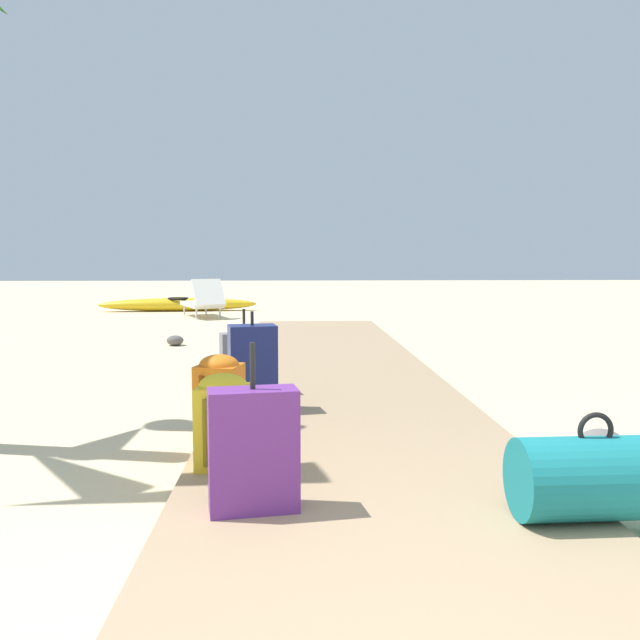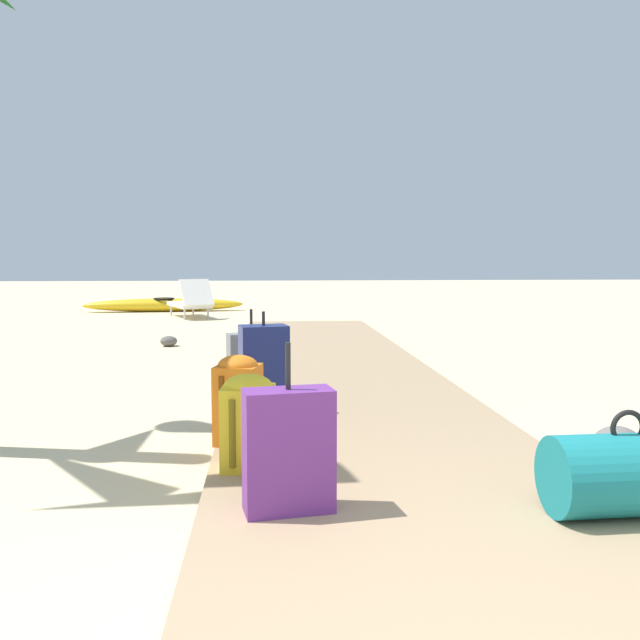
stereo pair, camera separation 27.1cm
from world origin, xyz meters
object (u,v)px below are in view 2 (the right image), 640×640
(backpack_orange, at_px, (238,397))
(lounge_chair, at_px, (191,302))
(suitcase_grey, at_px, (252,364))
(kayak, at_px, (164,305))
(duffel_bag_teal, at_px, (626,474))
(suitcase_navy, at_px, (264,368))
(suitcase_purple, at_px, (288,450))
(backpack_yellow, at_px, (248,419))

(backpack_orange, bearing_deg, lounge_chair, 98.15)
(suitcase_grey, xyz_separation_m, kayak, (-2.24, 9.89, -0.19))
(suitcase_grey, xyz_separation_m, duffel_bag_teal, (1.75, -2.82, -0.08))
(suitcase_grey, distance_m, suitcase_navy, 0.65)
(kayak, bearing_deg, duffel_bag_teal, -72.61)
(backpack_orange, distance_m, suitcase_purple, 1.18)
(duffel_bag_teal, bearing_deg, backpack_orange, 143.84)
(suitcase_purple, height_order, backpack_yellow, suitcase_purple)
(suitcase_navy, height_order, backpack_orange, suitcase_navy)
(suitcase_navy, xyz_separation_m, kayak, (-2.34, 10.52, -0.25))
(suitcase_grey, distance_m, backpack_orange, 1.51)
(lounge_chair, bearing_deg, suitcase_purple, -81.26)
(lounge_chair, height_order, kayak, lounge_chair)
(suitcase_grey, bearing_deg, backpack_yellow, -89.13)
(suitcase_grey, relative_size, suitcase_navy, 0.96)
(suitcase_purple, xyz_separation_m, kayak, (-2.47, 12.55, -0.21))
(suitcase_navy, xyz_separation_m, suitcase_purple, (0.12, -2.03, -0.04))
(duffel_bag_teal, bearing_deg, backpack_yellow, 155.22)
(kayak, bearing_deg, backpack_yellow, -79.23)
(backpack_yellow, bearing_deg, backpack_orange, 98.60)
(suitcase_navy, bearing_deg, duffel_bag_teal, -53.22)
(suitcase_navy, distance_m, lounge_chair, 8.98)
(suitcase_grey, relative_size, duffel_bag_teal, 1.02)
(backpack_orange, relative_size, duffel_bag_teal, 0.79)
(lounge_chair, bearing_deg, backpack_orange, -81.85)
(suitcase_grey, height_order, suitcase_navy, suitcase_navy)
(suitcase_purple, relative_size, kayak, 0.21)
(kayak, bearing_deg, suitcase_purple, -78.87)
(lounge_chair, bearing_deg, suitcase_navy, -80.07)
(backpack_yellow, relative_size, lounge_chair, 0.32)
(suitcase_grey, relative_size, backpack_orange, 1.30)
(backpack_orange, bearing_deg, kayak, 100.87)
(backpack_orange, relative_size, kayak, 0.15)
(suitcase_navy, bearing_deg, backpack_yellow, -93.15)
(suitcase_navy, distance_m, backpack_yellow, 1.40)
(backpack_orange, height_order, lounge_chair, lounge_chair)
(suitcase_navy, height_order, lounge_chair, suitcase_navy)
(suitcase_navy, distance_m, suitcase_purple, 2.03)
(suitcase_navy, relative_size, lounge_chair, 0.46)
(backpack_orange, bearing_deg, duffel_bag_teal, -36.16)
(suitcase_purple, relative_size, duffel_bag_teal, 1.10)
(backpack_yellow, height_order, lounge_chair, lounge_chair)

